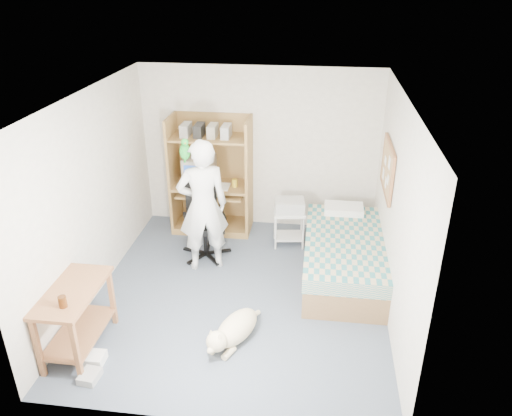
% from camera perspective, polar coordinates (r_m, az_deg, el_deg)
% --- Properties ---
extents(floor, '(4.00, 4.00, 0.00)m').
position_cam_1_polar(floor, '(6.44, -1.86, -9.76)').
color(floor, '#424C59').
rests_on(floor, ground).
extents(wall_back, '(3.60, 0.02, 2.50)m').
position_cam_1_polar(wall_back, '(7.64, 0.41, 6.74)').
color(wall_back, beige).
rests_on(wall_back, floor).
extents(wall_right, '(0.02, 4.00, 2.50)m').
position_cam_1_polar(wall_right, '(5.81, 15.77, -0.67)').
color(wall_right, beige).
rests_on(wall_right, floor).
extents(wall_left, '(0.02, 4.00, 2.50)m').
position_cam_1_polar(wall_left, '(6.33, -18.32, 1.23)').
color(wall_left, beige).
rests_on(wall_left, floor).
extents(ceiling, '(3.60, 4.00, 0.02)m').
position_cam_1_polar(ceiling, '(5.39, -2.25, 12.43)').
color(ceiling, white).
rests_on(ceiling, wall_back).
extents(computer_hutch, '(1.20, 0.63, 1.80)m').
position_cam_1_polar(computer_hutch, '(7.66, -5.06, 3.27)').
color(computer_hutch, olive).
rests_on(computer_hutch, floor).
extents(bed, '(1.02, 2.02, 0.66)m').
position_cam_1_polar(bed, '(6.75, 9.97, -5.44)').
color(bed, brown).
rests_on(bed, floor).
extents(side_desk, '(0.50, 1.00, 0.75)m').
position_cam_1_polar(side_desk, '(5.68, -19.92, -10.94)').
color(side_desk, brown).
rests_on(side_desk, floor).
extents(corkboard, '(0.04, 0.94, 0.66)m').
position_cam_1_polar(corkboard, '(6.55, 14.81, 4.40)').
color(corkboard, '#9F7947').
rests_on(corkboard, wall_right).
extents(office_chair, '(0.63, 0.64, 1.10)m').
position_cam_1_polar(office_chair, '(7.11, -5.91, -2.49)').
color(office_chair, black).
rests_on(office_chair, floor).
extents(person, '(0.78, 0.66, 1.83)m').
position_cam_1_polar(person, '(6.59, -6.09, 0.22)').
color(person, white).
rests_on(person, floor).
extents(parrot, '(0.13, 0.23, 0.37)m').
position_cam_1_polar(parrot, '(6.36, -8.12, 6.55)').
color(parrot, '#12801E').
rests_on(parrot, person).
extents(dog, '(0.57, 0.92, 0.37)m').
position_cam_1_polar(dog, '(5.64, -2.55, -13.71)').
color(dog, beige).
rests_on(dog, floor).
extents(printer_cart, '(0.50, 0.42, 0.55)m').
position_cam_1_polar(printer_cart, '(7.35, 3.80, -1.65)').
color(printer_cart, silver).
rests_on(printer_cart, floor).
extents(printer, '(0.46, 0.37, 0.18)m').
position_cam_1_polar(printer, '(7.23, 3.86, 0.28)').
color(printer, '#A4A5A0').
rests_on(printer, printer_cart).
extents(crt_monitor, '(0.45, 0.48, 0.40)m').
position_cam_1_polar(crt_monitor, '(7.66, -6.49, 4.40)').
color(crt_monitor, beige).
rests_on(crt_monitor, computer_hutch).
extents(keyboard, '(0.47, 0.22, 0.03)m').
position_cam_1_polar(keyboard, '(7.59, -5.63, 1.78)').
color(keyboard, beige).
rests_on(keyboard, computer_hutch).
extents(pencil_cup, '(0.08, 0.08, 0.12)m').
position_cam_1_polar(pencil_cup, '(7.52, -2.45, 2.88)').
color(pencil_cup, gold).
rests_on(pencil_cup, computer_hutch).
extents(drink_glass, '(0.08, 0.08, 0.12)m').
position_cam_1_polar(drink_glass, '(5.28, -21.24, -9.96)').
color(drink_glass, '#41200A').
rests_on(drink_glass, side_desk).
extents(floor_box_a, '(0.25, 0.21, 0.10)m').
position_cam_1_polar(floor_box_a, '(5.72, -18.15, -16.01)').
color(floor_box_a, white).
rests_on(floor_box_a, floor).
extents(floor_box_b, '(0.20, 0.23, 0.08)m').
position_cam_1_polar(floor_box_b, '(5.54, -18.47, -17.77)').
color(floor_box_b, '#AFAFAA').
rests_on(floor_box_b, floor).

